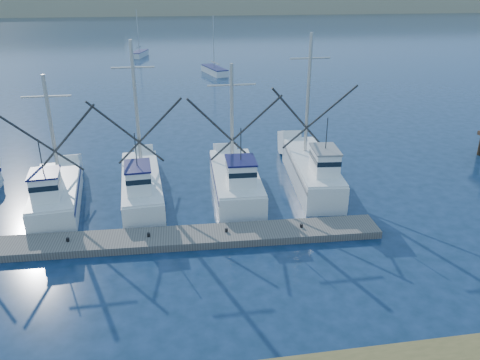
% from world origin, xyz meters
% --- Properties ---
extents(ground, '(500.00, 500.00, 0.00)m').
position_xyz_m(ground, '(0.00, 0.00, 0.00)').
color(ground, '#0C2136').
rests_on(ground, ground).
extents(floating_dock, '(30.22, 3.18, 0.40)m').
position_xyz_m(floating_dock, '(-9.60, 5.65, 0.20)').
color(floating_dock, '#645F59').
rests_on(floating_dock, ground).
extents(dune_ridge, '(360.00, 60.00, 10.00)m').
position_xyz_m(dune_ridge, '(0.00, 210.00, 5.00)').
color(dune_ridge, tan).
rests_on(dune_ridge, ground).
extents(trawler_fleet, '(29.85, 9.50, 9.54)m').
position_xyz_m(trawler_fleet, '(-7.77, 10.85, 0.95)').
color(trawler_fleet, white).
rests_on(trawler_fleet, ground).
extents(sailboat_near, '(3.34, 6.79, 8.10)m').
position_xyz_m(sailboat_near, '(2.05, 52.91, 0.49)').
color(sailboat_near, white).
rests_on(sailboat_near, ground).
extents(sailboat_far, '(3.11, 5.88, 8.10)m').
position_xyz_m(sailboat_far, '(-9.36, 72.04, 0.50)').
color(sailboat_far, white).
rests_on(sailboat_far, ground).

